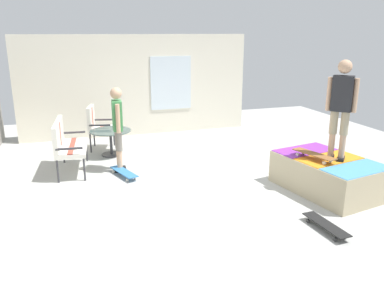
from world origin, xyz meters
TOP-DOWN VIEW (x-y plane):
  - ground_plane at (0.00, 0.00)m, footprint 12.00×12.00m
  - house_facade at (3.80, 0.49)m, footprint 0.23×6.00m
  - skate_ramp at (-1.12, -1.93)m, footprint 2.03×2.20m
  - patio_bench at (1.26, 2.37)m, footprint 1.30×0.66m
  - patio_chair_near_house at (2.67, 1.67)m, footprint 0.73×0.68m
  - patio_table at (2.09, 1.42)m, footprint 0.90×0.90m
  - person_watching at (1.01, 1.39)m, footprint 0.48×0.26m
  - person_skater at (-1.20, -1.96)m, footprint 0.37×0.37m
  - skateboard_by_bench at (0.65, 1.36)m, footprint 0.82×0.45m
  - skateboard_spare at (-2.34, -1.00)m, footprint 0.81×0.25m
  - skateboard_on_ramp at (-1.08, -1.61)m, footprint 0.82×0.41m

SIDE VIEW (x-z plane):
  - ground_plane at x=0.00m, z-range -0.10..0.00m
  - skateboard_by_bench at x=0.65m, z-range 0.03..0.14m
  - skateboard_spare at x=-2.34m, z-range 0.03..0.14m
  - skate_ramp at x=-1.12m, z-range 0.00..0.59m
  - patio_table at x=2.09m, z-range 0.12..0.69m
  - patio_chair_near_house at x=2.67m, z-range 0.10..1.12m
  - patio_bench at x=1.26m, z-range 0.11..1.13m
  - skateboard_on_ramp at x=-1.08m, z-range 0.62..0.72m
  - person_watching at x=1.01m, z-range 0.13..1.79m
  - house_facade at x=3.80m, z-range 0.00..2.61m
  - person_skater at x=-1.20m, z-range 0.72..2.37m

